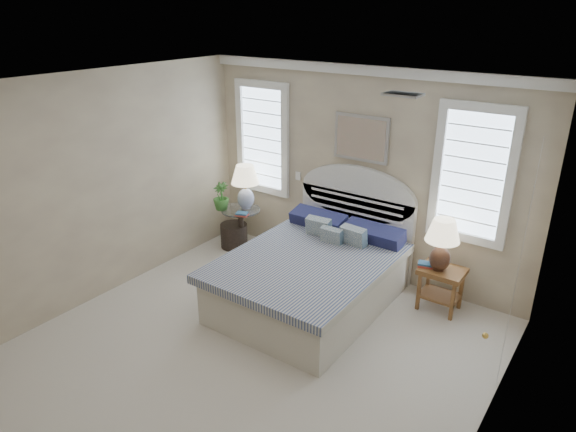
# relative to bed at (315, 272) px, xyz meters

# --- Properties ---
(floor) EXTENTS (4.50, 5.00, 0.01)m
(floor) POSITION_rel_bed_xyz_m (0.00, -1.46, -0.39)
(floor) COLOR #B3A999
(floor) RESTS_ON ground
(ceiling) EXTENTS (4.50, 5.00, 0.01)m
(ceiling) POSITION_rel_bed_xyz_m (0.00, -1.46, 2.31)
(ceiling) COLOR white
(ceiling) RESTS_ON wall_back
(wall_back) EXTENTS (4.50, 0.02, 2.70)m
(wall_back) POSITION_rel_bed_xyz_m (0.00, 1.04, 0.96)
(wall_back) COLOR tan
(wall_back) RESTS_ON floor
(wall_left) EXTENTS (0.02, 5.00, 2.70)m
(wall_left) POSITION_rel_bed_xyz_m (-2.25, -1.46, 0.96)
(wall_left) COLOR tan
(wall_left) RESTS_ON floor
(wall_right) EXTENTS (0.02, 5.00, 2.70)m
(wall_right) POSITION_rel_bed_xyz_m (2.25, -1.46, 0.96)
(wall_right) COLOR tan
(wall_right) RESTS_ON floor
(crown_molding) EXTENTS (4.50, 0.08, 0.12)m
(crown_molding) POSITION_rel_bed_xyz_m (0.00, 1.00, 2.25)
(crown_molding) COLOR white
(crown_molding) RESTS_ON wall_back
(hvac_vent) EXTENTS (0.30, 0.20, 0.02)m
(hvac_vent) POSITION_rel_bed_xyz_m (1.20, -0.66, 2.29)
(hvac_vent) COLOR #B2B2B2
(hvac_vent) RESTS_ON ceiling
(switch_plate) EXTENTS (0.08, 0.01, 0.12)m
(switch_plate) POSITION_rel_bed_xyz_m (-0.95, 1.03, 0.76)
(switch_plate) COLOR white
(switch_plate) RESTS_ON wall_back
(window_left) EXTENTS (0.90, 0.06, 1.60)m
(window_left) POSITION_rel_bed_xyz_m (-1.55, 1.02, 1.21)
(window_left) COLOR silver
(window_left) RESTS_ON wall_back
(window_right) EXTENTS (0.90, 0.06, 1.60)m
(window_right) POSITION_rel_bed_xyz_m (1.40, 1.02, 1.21)
(window_right) COLOR silver
(window_right) RESTS_ON wall_back
(painting) EXTENTS (0.74, 0.04, 0.58)m
(painting) POSITION_rel_bed_xyz_m (0.00, 1.00, 1.43)
(painting) COLOR silver
(painting) RESTS_ON wall_back
(closet_door) EXTENTS (0.02, 1.80, 2.40)m
(closet_door) POSITION_rel_bed_xyz_m (2.23, -0.26, 0.81)
(closet_door) COLOR white
(closet_door) RESTS_ON floor
(bed) EXTENTS (1.72, 2.28, 1.47)m
(bed) POSITION_rel_bed_xyz_m (0.00, 0.00, 0.00)
(bed) COLOR beige
(bed) RESTS_ON floor
(side_table_left) EXTENTS (0.56, 0.56, 0.63)m
(side_table_left) POSITION_rel_bed_xyz_m (-1.65, 0.59, 0.00)
(side_table_left) COLOR black
(side_table_left) RESTS_ON floor
(nightstand_right) EXTENTS (0.50, 0.40, 0.53)m
(nightstand_right) POSITION_rel_bed_xyz_m (1.30, 0.69, 0.00)
(nightstand_right) COLOR brown
(nightstand_right) RESTS_ON floor
(floor_pot) EXTENTS (0.44, 0.44, 0.36)m
(floor_pot) POSITION_rel_bed_xyz_m (-1.79, 0.59, -0.21)
(floor_pot) COLOR black
(floor_pot) RESTS_ON floor
(lamp_left) EXTENTS (0.52, 0.52, 0.65)m
(lamp_left) POSITION_rel_bed_xyz_m (-1.62, 0.68, 0.64)
(lamp_left) COLOR white
(lamp_left) RESTS_ON side_table_left
(lamp_right) EXTENTS (0.48, 0.48, 0.63)m
(lamp_right) POSITION_rel_bed_xyz_m (1.26, 0.65, 0.53)
(lamp_right) COLOR black
(lamp_right) RESTS_ON nightstand_right
(potted_plant) EXTENTS (0.24, 0.24, 0.40)m
(potted_plant) POSITION_rel_bed_xyz_m (-1.87, 0.43, 0.44)
(potted_plant) COLOR #326C2B
(potted_plant) RESTS_ON side_table_left
(books_left) EXTENTS (0.19, 0.16, 0.05)m
(books_left) POSITION_rel_bed_xyz_m (-1.48, 0.42, 0.27)
(books_left) COLOR #A9362A
(books_left) RESTS_ON side_table_left
(books_right) EXTENTS (0.20, 0.17, 0.05)m
(books_right) POSITION_rel_bed_xyz_m (1.11, 0.64, 0.17)
(books_right) COLOR #A9362A
(books_right) RESTS_ON nightstand_right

